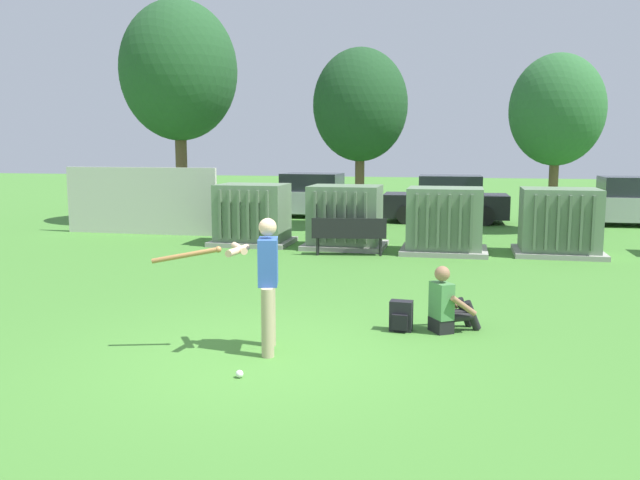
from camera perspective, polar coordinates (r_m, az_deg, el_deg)
ground_plane at (r=8.63m, az=-5.09°, el=-9.84°), size 96.00×96.00×0.00m
fence_panel at (r=20.69m, az=-15.09°, el=3.26°), size 4.80×0.12×2.00m
transformer_west at (r=18.01m, az=-5.80°, el=2.14°), size 2.10×1.70×1.62m
transformer_mid_west at (r=17.29m, az=2.17°, el=1.93°), size 2.10×1.70×1.62m
transformer_mid_east at (r=16.74m, az=10.62°, el=1.59°), size 2.10×1.70×1.62m
transformer_east at (r=17.14m, az=19.79°, el=1.40°), size 2.10×1.70×1.62m
park_bench at (r=16.12m, az=2.50°, el=0.57°), size 1.84×0.67×0.92m
batter at (r=8.57m, az=-4.84°, el=-3.21°), size 1.61×0.76×1.74m
sports_ball at (r=7.87m, az=-6.89°, el=-11.31°), size 0.09×0.09×0.09m
seated_spectator at (r=9.75m, az=10.86°, el=-5.54°), size 0.78×0.68×0.96m
backpack at (r=9.71m, az=6.95°, el=-6.51°), size 0.33×0.28×0.44m
tree_left at (r=23.23m, az=-12.00°, el=13.94°), size 3.87×3.87×7.40m
tree_center_left at (r=21.26m, az=3.47°, el=11.42°), size 2.96×2.96×5.66m
tree_center_right at (r=21.55m, az=19.62°, el=10.41°), size 2.81×2.81×5.37m
parked_car_leftmost at (r=26.86m, az=-12.82°, el=3.87°), size 4.33×2.19×1.62m
parked_car_left_of_center at (r=24.78m, az=-0.91°, el=3.73°), size 4.27×2.07×1.62m
parked_car_right_of_center at (r=23.47m, az=10.78°, el=3.34°), size 4.25×2.02×1.62m
parked_car_rightmost at (r=24.38m, az=25.00°, el=2.90°), size 4.22×1.97×1.62m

